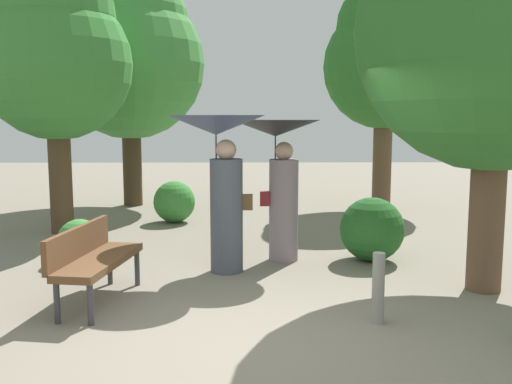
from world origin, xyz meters
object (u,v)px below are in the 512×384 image
object	(u,v)px
tree_near_left	(55,49)
person_right	(279,162)
tree_mid_left	(129,52)
person_left	(221,162)
path_marker_post	(378,288)
park_bench	(93,256)
tree_near_right	(498,6)
tree_mid_right	(385,55)

from	to	relation	value
tree_near_left	person_right	bearing A→B (deg)	-28.32
person_right	tree_mid_left	xyz separation A→B (m)	(-3.05, 5.05, 2.03)
person_left	path_marker_post	distance (m)	2.71
path_marker_post	person_right	bearing A→B (deg)	108.82
person_right	path_marker_post	size ratio (longest dim) A/B	2.79
tree_near_left	park_bench	bearing A→B (deg)	-67.60
tree_near_right	person_right	bearing A→B (deg)	148.65
tree_mid_left	path_marker_post	distance (m)	9.01
person_left	tree_mid_right	world-z (taller)	tree_mid_right
tree_mid_right	path_marker_post	world-z (taller)	tree_mid_right
person_left	tree_mid_left	distance (m)	6.40
person_right	tree_mid_right	size ratio (longest dim) A/B	0.40
tree_near_right	tree_mid_right	bearing A→B (deg)	88.16
tree_near_right	path_marker_post	world-z (taller)	tree_near_right
person_left	park_bench	bearing A→B (deg)	125.41
park_bench	tree_near_left	size ratio (longest dim) A/B	0.33
park_bench	tree_near_right	distance (m)	5.18
tree_near_right	tree_mid_right	world-z (taller)	tree_near_right
person_left	tree_mid_right	bearing A→B (deg)	-39.30
tree_mid_left	path_marker_post	bearing A→B (deg)	-62.68
tree_mid_left	path_marker_post	size ratio (longest dim) A/B	7.55
tree_near_left	person_left	bearing A→B (deg)	-41.60
tree_mid_left	tree_mid_right	size ratio (longest dim) A/B	1.08
park_bench	tree_mid_right	world-z (taller)	tree_mid_right
tree_near_right	path_marker_post	distance (m)	3.38
tree_near_left	tree_mid_left	size ratio (longest dim) A/B	0.88
person_right	tree_near_left	size ratio (longest dim) A/B	0.42
person_left	path_marker_post	bearing A→B (deg)	-146.69
person_left	person_right	bearing A→B (deg)	-59.92
tree_near_right	tree_mid_right	xyz separation A→B (m)	(0.20, 6.06, 0.11)
person_left	path_marker_post	xyz separation A→B (m)	(1.62, -1.89, -1.08)
person_left	person_right	distance (m)	0.97
person_left	park_bench	xyz separation A→B (m)	(-1.32, -1.22, -0.92)
person_right	tree_near_left	xyz separation A→B (m)	(-3.65, 1.97, 1.72)
person_right	park_bench	distance (m)	2.90
park_bench	path_marker_post	world-z (taller)	park_bench
tree_mid_right	path_marker_post	xyz separation A→B (m)	(-1.67, -7.13, -2.95)
park_bench	tree_mid_left	xyz separation A→B (m)	(-0.95, 6.86, 2.90)
person_right	tree_mid_right	bearing A→B (deg)	-35.59
person_left	tree_mid_right	distance (m)	6.46
park_bench	tree_mid_left	bearing A→B (deg)	16.15
path_marker_post	tree_mid_left	bearing A→B (deg)	117.32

